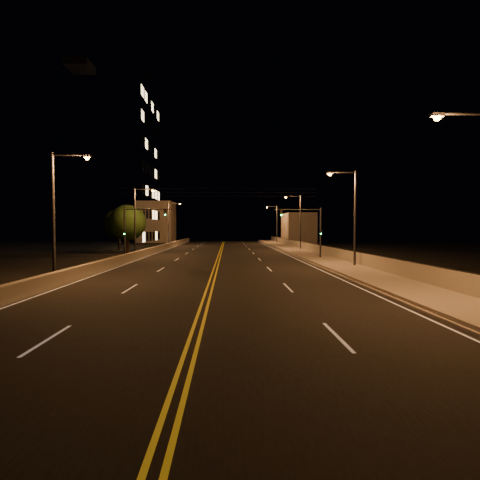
{
  "coord_description": "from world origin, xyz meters",
  "views": [
    {
      "loc": [
        1.04,
        -9.26,
        3.45
      ],
      "look_at": [
        2.0,
        18.0,
        2.5
      ],
      "focal_mm": 26.0,
      "sensor_mm": 36.0,
      "label": 1
    }
  ],
  "objects_px": {
    "streetlight_2": "(298,219)",
    "streetlight_6": "(170,221)",
    "traffic_signal_left": "(135,226)",
    "building_tower": "(81,159)",
    "tree_0": "(128,223)",
    "tree_1": "(119,224)",
    "streetlight_4": "(58,206)",
    "streetlight_3": "(276,222)",
    "streetlight_5": "(137,216)",
    "streetlight_1": "(352,212)",
    "traffic_signal_right": "(311,227)"
  },
  "relations": [
    {
      "from": "streetlight_3",
      "to": "streetlight_6",
      "type": "relative_size",
      "value": 1.0
    },
    {
      "from": "streetlight_2",
      "to": "streetlight_6",
      "type": "distance_m",
      "value": 26.19
    },
    {
      "from": "streetlight_4",
      "to": "streetlight_5",
      "type": "xyz_separation_m",
      "value": [
        0.0,
        19.67,
        0.0
      ]
    },
    {
      "from": "streetlight_3",
      "to": "tree_1",
      "type": "height_order",
      "value": "streetlight_3"
    },
    {
      "from": "streetlight_4",
      "to": "traffic_signal_right",
      "type": "relative_size",
      "value": 1.47
    },
    {
      "from": "streetlight_6",
      "to": "tree_1",
      "type": "height_order",
      "value": "streetlight_6"
    },
    {
      "from": "traffic_signal_left",
      "to": "building_tower",
      "type": "xyz_separation_m",
      "value": [
        -15.47,
        24.28,
        11.68
      ]
    },
    {
      "from": "streetlight_1",
      "to": "streetlight_4",
      "type": "relative_size",
      "value": 1.0
    },
    {
      "from": "streetlight_5",
      "to": "traffic_signal_right",
      "type": "height_order",
      "value": "streetlight_5"
    },
    {
      "from": "streetlight_1",
      "to": "traffic_signal_left",
      "type": "height_order",
      "value": "streetlight_1"
    },
    {
      "from": "streetlight_3",
      "to": "streetlight_5",
      "type": "distance_m",
      "value": 39.55
    },
    {
      "from": "streetlight_2",
      "to": "streetlight_4",
      "type": "height_order",
      "value": "same"
    },
    {
      "from": "building_tower",
      "to": "streetlight_1",
      "type": "bearing_deg",
      "value": -42.04
    },
    {
      "from": "traffic_signal_left",
      "to": "tree_0",
      "type": "xyz_separation_m",
      "value": [
        -3.68,
        10.24,
        0.55
      ]
    },
    {
      "from": "streetlight_4",
      "to": "streetlight_6",
      "type": "relative_size",
      "value": 1.0
    },
    {
      "from": "streetlight_5",
      "to": "tree_1",
      "type": "bearing_deg",
      "value": 115.96
    },
    {
      "from": "building_tower",
      "to": "tree_0",
      "type": "distance_m",
      "value": 21.45
    },
    {
      "from": "streetlight_1",
      "to": "streetlight_5",
      "type": "bearing_deg",
      "value": 147.82
    },
    {
      "from": "streetlight_4",
      "to": "streetlight_6",
      "type": "distance_m",
      "value": 43.37
    },
    {
      "from": "streetlight_1",
      "to": "streetlight_2",
      "type": "relative_size",
      "value": 1.0
    },
    {
      "from": "streetlight_4",
      "to": "building_tower",
      "type": "height_order",
      "value": "building_tower"
    },
    {
      "from": "traffic_signal_right",
      "to": "traffic_signal_left",
      "type": "xyz_separation_m",
      "value": [
        -18.69,
        0.0,
        0.0
      ]
    },
    {
      "from": "streetlight_5",
      "to": "streetlight_3",
      "type": "bearing_deg",
      "value": 57.25
    },
    {
      "from": "streetlight_1",
      "to": "streetlight_3",
      "type": "distance_m",
      "value": 46.73
    },
    {
      "from": "streetlight_5",
      "to": "building_tower",
      "type": "relative_size",
      "value": 0.26
    },
    {
      "from": "traffic_signal_right",
      "to": "traffic_signal_left",
      "type": "height_order",
      "value": "same"
    },
    {
      "from": "streetlight_6",
      "to": "building_tower",
      "type": "xyz_separation_m",
      "value": [
        -14.32,
        -4.97,
        10.45
      ]
    },
    {
      "from": "streetlight_1",
      "to": "streetlight_4",
      "type": "height_order",
      "value": "same"
    },
    {
      "from": "streetlight_6",
      "to": "tree_0",
      "type": "bearing_deg",
      "value": -97.56
    },
    {
      "from": "streetlight_3",
      "to": "traffic_signal_right",
      "type": "height_order",
      "value": "streetlight_3"
    },
    {
      "from": "streetlight_1",
      "to": "streetlight_5",
      "type": "relative_size",
      "value": 1.0
    },
    {
      "from": "streetlight_2",
      "to": "building_tower",
      "type": "relative_size",
      "value": 0.26
    },
    {
      "from": "streetlight_4",
      "to": "tree_1",
      "type": "distance_m",
      "value": 32.91
    },
    {
      "from": "tree_1",
      "to": "streetlight_5",
      "type": "bearing_deg",
      "value": -64.04
    },
    {
      "from": "traffic_signal_right",
      "to": "tree_0",
      "type": "xyz_separation_m",
      "value": [
        -22.37,
        10.24,
        0.55
      ]
    },
    {
      "from": "tree_1",
      "to": "streetlight_3",
      "type": "bearing_deg",
      "value": 36.8
    },
    {
      "from": "streetlight_2",
      "to": "streetlight_5",
      "type": "xyz_separation_m",
      "value": [
        -21.4,
        -8.6,
        0.0
      ]
    },
    {
      "from": "tree_0",
      "to": "tree_1",
      "type": "distance_m",
      "value": 8.75
    },
    {
      "from": "streetlight_2",
      "to": "tree_1",
      "type": "xyz_separation_m",
      "value": [
        -27.55,
        4.05,
        -0.76
      ]
    },
    {
      "from": "streetlight_1",
      "to": "building_tower",
      "type": "relative_size",
      "value": 0.26
    },
    {
      "from": "traffic_signal_left",
      "to": "building_tower",
      "type": "distance_m",
      "value": 31.07
    },
    {
      "from": "streetlight_4",
      "to": "traffic_signal_left",
      "type": "distance_m",
      "value": 14.23
    },
    {
      "from": "streetlight_6",
      "to": "tree_1",
      "type": "bearing_deg",
      "value": -119.13
    },
    {
      "from": "tree_0",
      "to": "tree_1",
      "type": "xyz_separation_m",
      "value": [
        -3.64,
        7.95,
        -0.08
      ]
    },
    {
      "from": "streetlight_1",
      "to": "tree_0",
      "type": "relative_size",
      "value": 1.26
    },
    {
      "from": "streetlight_1",
      "to": "traffic_signal_right",
      "type": "xyz_separation_m",
      "value": [
        -1.55,
        7.92,
        -1.23
      ]
    },
    {
      "from": "tree_0",
      "to": "tree_1",
      "type": "height_order",
      "value": "tree_0"
    },
    {
      "from": "streetlight_4",
      "to": "tree_1",
      "type": "xyz_separation_m",
      "value": [
        -6.16,
        32.32,
        -0.76
      ]
    },
    {
      "from": "traffic_signal_right",
      "to": "building_tower",
      "type": "bearing_deg",
      "value": 144.6
    },
    {
      "from": "streetlight_5",
      "to": "streetlight_6",
      "type": "bearing_deg",
      "value": 90.0
    }
  ]
}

